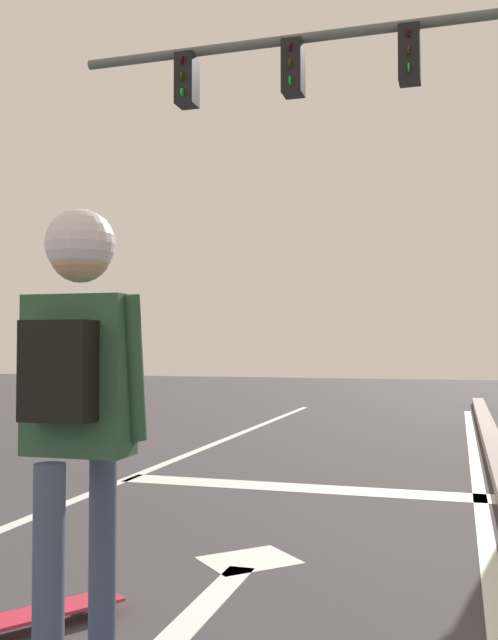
# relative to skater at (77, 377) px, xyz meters

# --- Properties ---
(lane_line_center) EXTENTS (0.12, 20.00, 0.01)m
(lane_line_center) POSITION_rel_skater_xyz_m (-1.85, 2.85, -1.23)
(lane_line_center) COLOR silver
(lane_line_center) RESTS_ON ground
(lane_line_curbside) EXTENTS (0.12, 20.00, 0.01)m
(lane_line_curbside) POSITION_rel_skater_xyz_m (1.54, 2.85, -1.23)
(lane_line_curbside) COLOR silver
(lane_line_curbside) RESTS_ON ground
(stop_bar) EXTENTS (3.54, 0.40, 0.01)m
(stop_bar) POSITION_rel_skater_xyz_m (-0.08, 4.25, -1.23)
(stop_bar) COLOR silver
(stop_bar) RESTS_ON ground
(lane_arrow_stem) EXTENTS (0.16, 1.40, 0.01)m
(lane_arrow_stem) POSITION_rel_skater_xyz_m (0.10, 1.10, -1.23)
(lane_arrow_stem) COLOR silver
(lane_arrow_stem) RESTS_ON ground
(lane_arrow_head) EXTENTS (0.71, 0.71, 0.01)m
(lane_arrow_head) POSITION_rel_skater_xyz_m (0.10, 1.95, -1.23)
(lane_arrow_head) COLOR silver
(lane_arrow_head) RESTS_ON ground
(skater) EXTENTS (0.49, 0.64, 1.78)m
(skater) POSITION_rel_skater_xyz_m (0.00, 0.00, 0.00)
(skater) COLOR #3C4967
(skater) RESTS_ON skateboard
(spare_skateboard) EXTENTS (0.63, 0.78, 0.08)m
(spare_skateboard) POSITION_rel_skater_xyz_m (-0.56, 0.63, -1.16)
(spare_skateboard) COLOR #BE273D
(spare_skateboard) RESTS_ON ground
(traffic_signal_mast) EXTENTS (5.50, 0.34, 5.49)m
(traffic_signal_mast) POSITION_rel_skater_xyz_m (0.61, 5.75, 2.73)
(traffic_signal_mast) COLOR #56605B
(traffic_signal_mast) RESTS_ON ground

